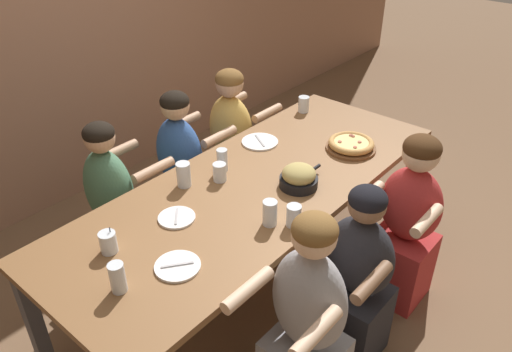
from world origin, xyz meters
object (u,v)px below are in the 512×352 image
at_px(drinking_glass_b, 270,214).
at_px(empty_plate_b, 177,218).
at_px(drinking_glass_a, 304,104).
at_px(diner_far_center, 182,178).
at_px(skillet_bowl, 299,177).
at_px(diner_near_midleft, 306,329).
at_px(drinking_glass_f, 184,175).
at_px(diner_far_midleft, 115,215).
at_px(drinking_glass_d, 220,173).
at_px(diner_far_midright, 232,149).
at_px(drinking_glass_c, 294,217).
at_px(empty_plate_a, 260,142).
at_px(diner_near_midright, 406,227).
at_px(cocktail_glass_blue, 108,243).
at_px(pizza_board_main, 351,145).
at_px(drinking_glass_e, 222,162).
at_px(empty_plate_c, 178,266).
at_px(drinking_glass_g, 118,279).
at_px(diner_near_center, 355,284).

bearing_deg(drinking_glass_b, empty_plate_b, 125.16).
xyz_separation_m(drinking_glass_a, diner_far_center, (-0.90, 0.34, -0.33)).
relative_size(skillet_bowl, diner_near_midleft, 0.27).
relative_size(drinking_glass_f, diner_far_midleft, 0.12).
height_order(drinking_glass_d, diner_far_midleft, diner_far_midleft).
bearing_deg(diner_far_midright, drinking_glass_c, -33.40).
xyz_separation_m(skillet_bowl, empty_plate_b, (-0.64, 0.29, -0.05)).
xyz_separation_m(empty_plate_a, diner_near_midright, (0.14, -1.00, -0.28)).
height_order(empty_plate_b, drinking_glass_a, drinking_glass_a).
bearing_deg(diner_far_center, cocktail_glass_blue, -59.19).
relative_size(pizza_board_main, drinking_glass_c, 2.73).
bearing_deg(diner_far_center, drinking_glass_e, -8.82).
bearing_deg(pizza_board_main, empty_plate_c, 179.13).
distance_m(drinking_glass_d, drinking_glass_g, 0.94).
xyz_separation_m(drinking_glass_g, diner_near_midleft, (0.53, -0.61, -0.32)).
bearing_deg(drinking_glass_a, drinking_glass_f, -176.92).
xyz_separation_m(cocktail_glass_blue, drinking_glass_e, (0.86, 0.10, 0.01)).
height_order(drinking_glass_b, drinking_glass_g, drinking_glass_g).
height_order(drinking_glass_d, diner_far_midright, diner_far_midright).
distance_m(drinking_glass_g, diner_near_center, 1.20).
bearing_deg(empty_plate_a, drinking_glass_c, -129.11).
bearing_deg(diner_far_midright, diner_near_center, -22.69).
relative_size(cocktail_glass_blue, drinking_glass_c, 1.14).
bearing_deg(diner_far_center, pizza_board_main, 35.24).
relative_size(drinking_glass_e, diner_near_midleft, 0.12).
bearing_deg(diner_near_center, drinking_glass_a, -43.05).
bearing_deg(diner_near_center, diner_near_midright, -90.00).
height_order(skillet_bowl, diner_far_midright, diner_far_midright).
distance_m(skillet_bowl, cocktail_glass_blue, 1.07).
xyz_separation_m(empty_plate_b, drinking_glass_e, (0.49, 0.15, 0.05)).
distance_m(skillet_bowl, drinking_glass_a, 0.99).
bearing_deg(diner_near_center, empty_plate_b, 30.65).
bearing_deg(empty_plate_b, drinking_glass_f, 39.89).
distance_m(empty_plate_a, drinking_glass_g, 1.44).
height_order(skillet_bowl, drinking_glass_d, skillet_bowl).
height_order(pizza_board_main, drinking_glass_b, drinking_glass_b).
distance_m(skillet_bowl, diner_near_midright, 0.72).
distance_m(pizza_board_main, empty_plate_a, 0.58).
height_order(pizza_board_main, diner_far_midleft, diner_far_midleft).
distance_m(drinking_glass_b, diner_far_midleft, 1.08).
height_order(empty_plate_a, drinking_glass_g, drinking_glass_g).
distance_m(drinking_glass_b, drinking_glass_c, 0.12).
height_order(empty_plate_c, diner_near_center, diner_near_center).
relative_size(pizza_board_main, diner_near_center, 0.29).
relative_size(empty_plate_a, cocktail_glass_blue, 1.80).
bearing_deg(drinking_glass_g, diner_far_midright, 27.18).
xyz_separation_m(empty_plate_c, drinking_glass_e, (0.73, 0.42, 0.05)).
relative_size(drinking_glass_g, diner_far_midright, 0.12).
xyz_separation_m(empty_plate_b, drinking_glass_f, (0.24, 0.20, 0.06)).
height_order(diner_near_midleft, diner_near_center, diner_near_midleft).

